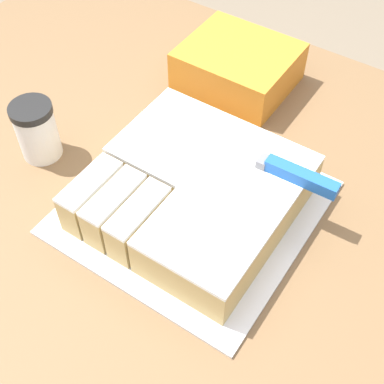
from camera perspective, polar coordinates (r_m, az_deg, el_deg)
The scene contains 6 objects.
countertop at distance 1.35m, azimuth -2.30°, elevation -13.06°, with size 1.40×1.10×0.96m.
cake_board at distance 0.92m, azimuth 0.00°, elevation -1.70°, with size 0.39×0.39×0.01m.
cake at distance 0.89m, azimuth 0.29°, elevation 0.04°, with size 0.32×0.32×0.08m.
knife at distance 0.87m, azimuth 9.45°, elevation 2.46°, with size 0.33×0.03×0.02m.
coffee_cup at distance 1.01m, azimuth -16.24°, elevation 6.32°, with size 0.08×0.08×0.11m.
storage_box at distance 1.14m, azimuth 4.93°, elevation 13.22°, with size 0.22×0.19×0.09m.
Camera 1 is at (0.38, -0.47, 1.69)m, focal length 50.00 mm.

